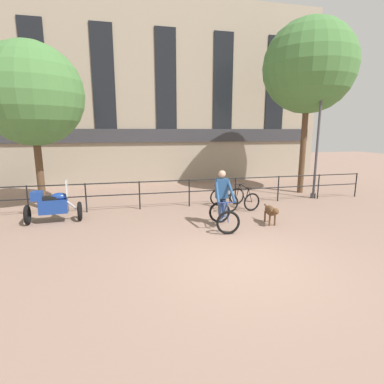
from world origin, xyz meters
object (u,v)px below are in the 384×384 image
(parked_bicycle_near_lamp, at_px, (224,199))
(cyclist_with_bike, at_px, (223,202))
(dog, at_px, (271,211))
(parked_motorcycle, at_px, (53,205))
(street_lamp, at_px, (318,136))
(parked_bicycle_mid_left, at_px, (244,198))

(parked_bicycle_near_lamp, bearing_deg, cyclist_with_bike, 64.08)
(dog, height_order, parked_motorcycle, parked_motorcycle)
(cyclist_with_bike, relative_size, parked_bicycle_near_lamp, 1.45)
(parked_motorcycle, xyz_separation_m, parked_bicycle_near_lamp, (5.80, 0.38, -0.20))
(parked_motorcycle, xyz_separation_m, street_lamp, (10.18, 1.23, 2.09))
(parked_bicycle_mid_left, xyz_separation_m, street_lamp, (3.57, 0.85, 2.29))
(cyclist_with_bike, distance_m, parked_motorcycle, 5.32)
(dog, height_order, parked_bicycle_mid_left, parked_bicycle_mid_left)
(cyclist_with_bike, distance_m, parked_bicycle_near_lamp, 2.18)
(parked_motorcycle, distance_m, street_lamp, 10.46)
(cyclist_with_bike, height_order, dog, cyclist_with_bike)
(parked_bicycle_mid_left, bearing_deg, street_lamp, -175.67)
(parked_motorcycle, bearing_deg, cyclist_with_bike, -111.78)
(cyclist_with_bike, height_order, parked_motorcycle, cyclist_with_bike)
(cyclist_with_bike, distance_m, street_lamp, 6.16)
(parked_bicycle_mid_left, bearing_deg, parked_motorcycle, -5.79)
(parked_motorcycle, bearing_deg, dog, -108.91)
(parked_bicycle_mid_left, bearing_deg, parked_bicycle_near_lamp, -9.04)
(cyclist_with_bike, relative_size, dog, 1.68)
(parked_bicycle_near_lamp, distance_m, parked_bicycle_mid_left, 0.80)
(street_lamp, bearing_deg, parked_bicycle_near_lamp, -169.01)
(cyclist_with_bike, bearing_deg, parked_bicycle_mid_left, 58.32)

